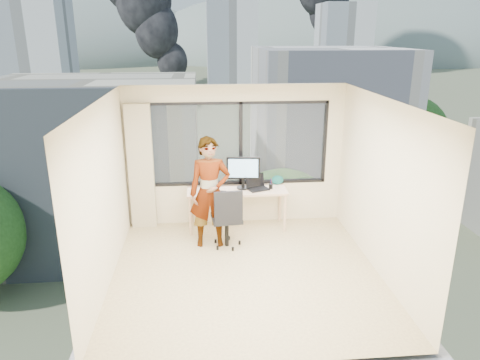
{
  "coord_description": "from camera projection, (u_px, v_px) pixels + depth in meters",
  "views": [
    {
      "loc": [
        -0.61,
        -6.0,
        3.48
      ],
      "look_at": [
        0.0,
        1.0,
        1.15
      ],
      "focal_mm": 33.59,
      "sensor_mm": 36.0,
      "label": 1
    }
  ],
  "objects": [
    {
      "name": "wall_right",
      "position": [
        382.0,
        188.0,
        6.58
      ],
      "size": [
        0.01,
        4.0,
        2.6
      ],
      "primitive_type": "cube",
      "color": "beige",
      "rests_on": "ground"
    },
    {
      "name": "person",
      "position": [
        210.0,
        193.0,
        7.45
      ],
      "size": [
        0.69,
        0.46,
        1.88
      ],
      "primitive_type": "imported",
      "rotation": [
        0.0,
        0.0,
        0.02
      ],
      "color": "#2D2D33",
      "rests_on": "floor"
    },
    {
      "name": "curtain",
      "position": [
        141.0,
        167.0,
        8.1
      ],
      "size": [
        0.45,
        0.14,
        2.3
      ],
      "primitive_type": "cube",
      "color": "#C4B299",
      "rests_on": "floor"
    },
    {
      "name": "desk",
      "position": [
        237.0,
        209.0,
        8.27
      ],
      "size": [
        1.8,
        0.6,
        0.75
      ],
      "primitive_type": "cube",
      "color": "tan",
      "rests_on": "floor"
    },
    {
      "name": "wall_left",
      "position": [
        103.0,
        196.0,
        6.25
      ],
      "size": [
        0.01,
        4.0,
        2.6
      ],
      "primitive_type": "cube",
      "color": "beige",
      "rests_on": "ground"
    },
    {
      "name": "tree_b",
      "position": [
        281.0,
        257.0,
        27.16
      ],
      "size": [
        7.6,
        7.6,
        9.0
      ],
      "primitive_type": null,
      "color": "#28501A",
      "rests_on": "exterior_ground"
    },
    {
      "name": "ceiling",
      "position": [
        246.0,
        101.0,
        6.0
      ],
      "size": [
        4.0,
        4.0,
        0.01
      ],
      "primitive_type": "cube",
      "color": "white",
      "rests_on": "ground"
    },
    {
      "name": "far_tower_c",
      "position": [
        342.0,
        46.0,
        143.25
      ],
      "size": [
        15.0,
        15.0,
        26.0
      ],
      "primitive_type": "cube",
      "color": "silver",
      "rests_on": "exterior_ground"
    },
    {
      "name": "floor",
      "position": [
        246.0,
        272.0,
        6.82
      ],
      "size": [
        4.0,
        4.0,
        0.01
      ],
      "primitive_type": "cube",
      "color": "beige",
      "rests_on": "ground"
    },
    {
      "name": "hill_b",
      "position": [
        340.0,
        57.0,
        322.1
      ],
      "size": [
        300.0,
        220.0,
        96.0
      ],
      "primitive_type": "ellipsoid",
      "color": "slate",
      "rests_on": "exterior_ground"
    },
    {
      "name": "laptop",
      "position": [
        258.0,
        183.0,
        8.12
      ],
      "size": [
        0.48,
        0.49,
        0.24
      ],
      "primitive_type": null,
      "rotation": [
        0.0,
        0.0,
        0.37
      ],
      "color": "black",
      "rests_on": "desk"
    },
    {
      "name": "pen_cup",
      "position": [
        271.0,
        186.0,
        8.19
      ],
      "size": [
        0.08,
        0.08,
        0.09
      ],
      "primitive_type": "cylinder",
      "rotation": [
        0.0,
        0.0,
        0.1
      ],
      "color": "black",
      "rests_on": "desk"
    },
    {
      "name": "cellphone",
      "position": [
        223.0,
        191.0,
        8.05
      ],
      "size": [
        0.12,
        0.08,
        0.01
      ],
      "primitive_type": "cube",
      "rotation": [
        0.0,
        0.0,
        -0.27
      ],
      "color": "black",
      "rests_on": "desk"
    },
    {
      "name": "exterior_ground",
      "position": [
        203.0,
        98.0,
        124.71
      ],
      "size": [
        400.0,
        400.0,
        0.04
      ],
      "primitive_type": "cube",
      "color": "#515B3D",
      "rests_on": "ground"
    },
    {
      "name": "handbag",
      "position": [
        277.0,
        180.0,
        8.4
      ],
      "size": [
        0.24,
        0.15,
        0.18
      ],
      "primitive_type": "ellipsoid",
      "rotation": [
        0.0,
        0.0,
        -0.16
      ],
      "color": "#0C4D41",
      "rests_on": "desk"
    },
    {
      "name": "far_tower_b",
      "position": [
        231.0,
        41.0,
        120.65
      ],
      "size": [
        13.0,
        13.0,
        30.0
      ],
      "primitive_type": "cube",
      "color": "silver",
      "rests_on": "exterior_ground"
    },
    {
      "name": "window_wall",
      "position": [
        238.0,
        144.0,
        8.24
      ],
      "size": [
        3.3,
        0.16,
        1.55
      ],
      "primitive_type": null,
      "color": "black",
      "rests_on": "ground"
    },
    {
      "name": "near_bldg_a",
      "position": [
        100.0,
        167.0,
        36.65
      ],
      "size": [
        16.0,
        12.0,
        14.0
      ],
      "primitive_type": "cube",
      "color": "beige",
      "rests_on": "exterior_ground"
    },
    {
      "name": "monitor",
      "position": [
        243.0,
        173.0,
        8.13
      ],
      "size": [
        0.61,
        0.19,
        0.6
      ],
      "primitive_type": null,
      "rotation": [
        0.0,
        0.0,
        -0.11
      ],
      "color": "black",
      "rests_on": "desk"
    },
    {
      "name": "tree_c",
      "position": [
        408.0,
        151.0,
        49.29
      ],
      "size": [
        8.4,
        8.4,
        10.0
      ],
      "primitive_type": null,
      "color": "#28501A",
      "rests_on": "exterior_ground"
    },
    {
      "name": "wall_front",
      "position": [
        266.0,
        259.0,
        4.52
      ],
      "size": [
        4.0,
        0.01,
        2.6
      ],
      "primitive_type": "cube",
      "color": "beige",
      "rests_on": "ground"
    },
    {
      "name": "near_bldg_b",
      "position": [
        326.0,
        130.0,
        45.63
      ],
      "size": [
        14.0,
        13.0,
        16.0
      ],
      "primitive_type": "cube",
      "color": "white",
      "rests_on": "exterior_ground"
    },
    {
      "name": "far_tower_d",
      "position": [
        15.0,
        53.0,
        144.68
      ],
      "size": [
        16.0,
        14.0,
        22.0
      ],
      "primitive_type": "cube",
      "color": "silver",
      "rests_on": "exterior_ground"
    },
    {
      "name": "far_tower_a",
      "position": [
        35.0,
        49.0,
        93.78
      ],
      "size": [
        14.0,
        14.0,
        28.0
      ],
      "primitive_type": "cube",
      "color": "silver",
      "rests_on": "exterior_ground"
    },
    {
      "name": "chair",
      "position": [
        227.0,
        216.0,
        7.51
      ],
      "size": [
        0.6,
        0.6,
        1.08
      ],
      "primitive_type": null,
      "rotation": [
        0.0,
        0.0,
        0.09
      ],
      "color": "black",
      "rests_on": "floor"
    },
    {
      "name": "game_console",
      "position": [
        209.0,
        184.0,
        8.33
      ],
      "size": [
        0.3,
        0.26,
        0.07
      ],
      "primitive_type": "cube",
      "rotation": [
        0.0,
        0.0,
        -0.03
      ],
      "color": "white",
      "rests_on": "desk"
    },
    {
      "name": "hill_a",
      "position": [
        23.0,
        59.0,
        303.97
      ],
      "size": [
        288.0,
        216.0,
        90.0
      ],
      "primitive_type": "ellipsoid",
      "color": "slate",
      "rests_on": "exterior_ground"
    }
  ]
}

